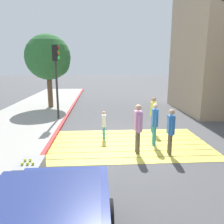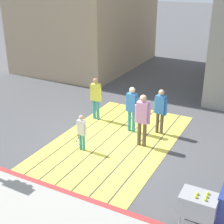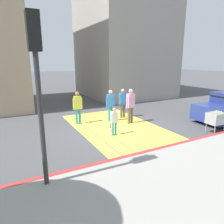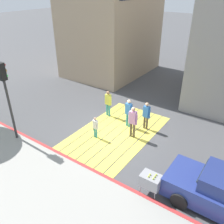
% 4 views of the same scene
% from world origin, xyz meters
% --- Properties ---
extents(ground_plane, '(120.00, 120.00, 0.00)m').
position_xyz_m(ground_plane, '(0.00, 0.00, 0.00)').
color(ground_plane, '#4C4C4F').
extents(crosswalk_stripes, '(6.40, 3.80, 0.01)m').
position_xyz_m(crosswalk_stripes, '(0.00, -0.00, 0.01)').
color(crosswalk_stripes, '#EAD64C').
rests_on(crosswalk_stripes, ground).
extents(sidewalk_west, '(4.80, 40.00, 0.12)m').
position_xyz_m(sidewalk_west, '(-5.60, 0.00, 0.06)').
color(sidewalk_west, '#9E9B93').
rests_on(sidewalk_west, ground).
extents(curb_painted, '(0.16, 40.00, 0.13)m').
position_xyz_m(curb_painted, '(-3.25, 0.00, 0.07)').
color(curb_painted, '#BC3333').
rests_on(curb_painted, ground).
extents(building_far_south, '(8.00, 7.04, 9.70)m').
position_xyz_m(building_far_south, '(8.50, -5.41, 4.85)').
color(building_far_south, gray).
rests_on(building_far_south, ground).
extents(traffic_light_corner, '(0.39, 0.28, 4.24)m').
position_xyz_m(traffic_light_corner, '(-3.58, 4.03, 3.04)').
color(traffic_light_corner, '#2D2D2D').
rests_on(traffic_light_corner, ground).
extents(tennis_ball_cart, '(0.56, 0.80, 1.02)m').
position_xyz_m(tennis_ball_cart, '(-2.90, -3.56, 0.70)').
color(tennis_ball_cart, '#99999E').
rests_on(tennis_ball_cart, ground).
extents(pedestrian_adult_lead, '(0.25, 0.50, 1.72)m').
position_xyz_m(pedestrian_adult_lead, '(0.96, -0.20, 1.00)').
color(pedestrian_adult_lead, teal).
rests_on(pedestrian_adult_lead, ground).
extents(pedestrian_adult_trailing, '(0.25, 0.53, 1.82)m').
position_xyz_m(pedestrian_adult_trailing, '(0.16, -0.95, 1.06)').
color(pedestrian_adult_trailing, brown).
rests_on(pedestrian_adult_trailing, ground).
extents(pedestrian_adult_side, '(0.22, 0.50, 1.70)m').
position_xyz_m(pedestrian_adult_side, '(1.34, 1.51, 0.99)').
color(pedestrian_adult_side, teal).
rests_on(pedestrian_adult_side, ground).
extents(pedestrian_teen_behind, '(0.25, 0.49, 1.68)m').
position_xyz_m(pedestrian_teen_behind, '(1.30, -1.16, 0.98)').
color(pedestrian_teen_behind, brown).
rests_on(pedestrian_teen_behind, ground).
extents(pedestrian_child_with_racket, '(0.29, 0.39, 1.25)m').
position_xyz_m(pedestrian_child_with_racket, '(-1.03, 0.66, 0.70)').
color(pedestrian_child_with_racket, teal).
rests_on(pedestrian_child_with_racket, ground).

